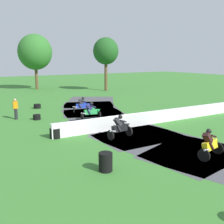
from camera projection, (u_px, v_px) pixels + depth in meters
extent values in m
plane|color=#38752D|center=(121.00, 128.00, 17.73)|extent=(120.00, 120.00, 0.00)
cube|color=#47474C|center=(90.00, 102.00, 28.73)|extent=(8.40, 9.32, 0.01)
cube|color=#47474C|center=(91.00, 108.00, 24.91)|extent=(7.59, 9.14, 0.01)
cube|color=#47474C|center=(99.00, 117.00, 21.21)|extent=(6.54, 8.68, 0.01)
cube|color=#47474C|center=(121.00, 128.00, 17.73)|extent=(5.30, 7.96, 0.01)
cube|color=#47474C|center=(163.00, 143.00, 14.59)|extent=(6.15, 8.47, 0.01)
cube|color=white|center=(177.00, 114.00, 20.14)|extent=(19.89, 0.87, 0.90)
cylinder|color=black|center=(90.00, 109.00, 22.98)|extent=(0.32, 0.70, 0.71)
cylinder|color=black|center=(74.00, 110.00, 22.69)|extent=(0.32, 0.70, 0.71)
cube|color=#1E38B2|center=(82.00, 106.00, 22.83)|extent=(1.06, 0.67, 0.45)
ellipsoid|color=#1E38B2|center=(84.00, 103.00, 22.87)|extent=(0.52, 0.45, 0.29)
cone|color=#1E38B2|center=(89.00, 104.00, 22.97)|extent=(0.46, 0.46, 0.46)
cylinder|color=#B2B2B7|center=(75.00, 107.00, 22.59)|extent=(0.42, 0.24, 0.17)
cube|color=#28282D|center=(81.00, 102.00, 22.82)|extent=(0.54, 0.50, 0.61)
sphere|color=black|center=(83.00, 98.00, 22.86)|extent=(0.26, 0.26, 0.26)
cylinder|color=#28282D|center=(84.00, 101.00, 23.05)|extent=(0.43, 0.25, 0.24)
cylinder|color=#28282D|center=(84.00, 101.00, 22.70)|extent=(0.43, 0.25, 0.24)
cylinder|color=#28282D|center=(80.00, 106.00, 22.97)|extent=(0.27, 0.25, 0.42)
cylinder|color=#28282D|center=(80.00, 106.00, 22.62)|extent=(0.27, 0.25, 0.42)
cylinder|color=black|center=(100.00, 115.00, 20.47)|extent=(0.24, 0.75, 0.75)
cylinder|color=black|center=(82.00, 117.00, 20.00)|extent=(0.24, 0.75, 0.75)
cube|color=#198438|center=(91.00, 112.00, 20.26)|extent=(1.06, 0.57, 0.47)
ellipsoid|color=#198438|center=(93.00, 109.00, 20.34)|extent=(0.50, 0.42, 0.31)
cone|color=#198438|center=(99.00, 110.00, 20.50)|extent=(0.43, 0.43, 0.48)
cylinder|color=#B2B2B7|center=(84.00, 114.00, 19.93)|extent=(0.42, 0.20, 0.18)
cube|color=#1E1E4C|center=(89.00, 107.00, 20.26)|extent=(0.52, 0.46, 0.63)
sphere|color=black|center=(92.00, 104.00, 20.36)|extent=(0.26, 0.26, 0.26)
cylinder|color=#1E1E4C|center=(92.00, 107.00, 20.53)|extent=(0.43, 0.22, 0.24)
cylinder|color=#1E1E4C|center=(93.00, 106.00, 20.19)|extent=(0.43, 0.22, 0.24)
cylinder|color=#1E1E4C|center=(88.00, 112.00, 20.37)|extent=(0.27, 0.25, 0.42)
cylinder|color=#1E1E4C|center=(89.00, 112.00, 20.03)|extent=(0.27, 0.25, 0.42)
cylinder|color=black|center=(129.00, 131.00, 15.92)|extent=(0.15, 0.70, 0.69)
cylinder|color=black|center=(111.00, 135.00, 15.10)|extent=(0.15, 0.70, 0.69)
cube|color=black|center=(120.00, 128.00, 15.49)|extent=(1.03, 0.43, 0.44)
ellipsoid|color=black|center=(121.00, 123.00, 15.57)|extent=(0.47, 0.35, 0.28)
cone|color=black|center=(128.00, 125.00, 15.88)|extent=(0.42, 0.40, 0.45)
cylinder|color=#B2B2B7|center=(113.00, 131.00, 15.04)|extent=(0.42, 0.13, 0.17)
cube|color=#28282D|center=(118.00, 122.00, 15.41)|extent=(0.52, 0.38, 0.61)
sphere|color=black|center=(120.00, 117.00, 15.52)|extent=(0.26, 0.26, 0.26)
cylinder|color=#28282D|center=(120.00, 121.00, 15.72)|extent=(0.43, 0.12, 0.24)
cylinder|color=#28282D|center=(123.00, 121.00, 15.43)|extent=(0.43, 0.12, 0.24)
cylinder|color=#28282D|center=(115.00, 128.00, 15.53)|extent=(0.28, 0.17, 0.42)
cylinder|color=#28282D|center=(119.00, 128.00, 15.23)|extent=(0.28, 0.17, 0.42)
cylinder|color=black|center=(218.00, 148.00, 12.91)|extent=(0.24, 0.74, 0.74)
cylinder|color=black|center=(204.00, 155.00, 11.96)|extent=(0.24, 0.74, 0.74)
cube|color=yellow|center=(210.00, 145.00, 12.43)|extent=(1.06, 0.57, 0.46)
ellipsoid|color=yellow|center=(211.00, 139.00, 12.55)|extent=(0.50, 0.42, 0.30)
cone|color=yellow|center=(216.00, 140.00, 12.89)|extent=(0.46, 0.44, 0.47)
cylinder|color=#B2B2B7|center=(206.00, 150.00, 11.94)|extent=(0.42, 0.17, 0.18)
cube|color=#331919|center=(208.00, 138.00, 12.38)|extent=(0.56, 0.41, 0.62)
sphere|color=black|center=(209.00, 131.00, 12.52)|extent=(0.26, 0.26, 0.26)
cylinder|color=#331919|center=(207.00, 136.00, 12.70)|extent=(0.44, 0.16, 0.24)
cylinder|color=#331919|center=(214.00, 136.00, 12.43)|extent=(0.44, 0.16, 0.24)
cylinder|color=#331919|center=(204.00, 146.00, 12.45)|extent=(0.30, 0.19, 0.42)
cylinder|color=#331919|center=(212.00, 146.00, 12.18)|extent=(0.30, 0.19, 0.42)
cylinder|color=black|center=(37.00, 107.00, 24.92)|extent=(0.66, 0.66, 0.20)
cylinder|color=black|center=(37.00, 105.00, 24.88)|extent=(0.66, 0.66, 0.20)
cylinder|color=black|center=(37.00, 118.00, 20.26)|extent=(0.58, 0.58, 0.20)
cylinder|color=black|center=(37.00, 116.00, 20.22)|extent=(0.58, 0.58, 0.20)
cylinder|color=black|center=(55.00, 136.00, 15.58)|extent=(0.66, 0.66, 0.20)
cylinder|color=black|center=(55.00, 133.00, 15.54)|extent=(0.66, 0.66, 0.20)
cylinder|color=black|center=(55.00, 130.00, 15.50)|extent=(0.66, 0.66, 0.20)
cylinder|color=black|center=(106.00, 169.00, 10.97)|extent=(0.59, 0.59, 0.20)
cylinder|color=black|center=(106.00, 164.00, 10.93)|extent=(0.59, 0.59, 0.20)
cylinder|color=black|center=(106.00, 160.00, 10.89)|extent=(0.59, 0.59, 0.20)
cylinder|color=black|center=(106.00, 155.00, 10.85)|extent=(0.59, 0.59, 0.20)
cylinder|color=#232328|center=(16.00, 114.00, 20.30)|extent=(0.24, 0.24, 0.86)
cube|color=orange|center=(15.00, 105.00, 20.16)|extent=(0.34, 0.22, 0.56)
sphere|color=tan|center=(15.00, 100.00, 20.08)|extent=(0.20, 0.20, 0.20)
cylinder|color=brown|center=(106.00, 76.00, 38.45)|extent=(0.44, 0.44, 4.20)
ellipsoid|color=#1E511E|center=(106.00, 51.00, 37.72)|extent=(3.69, 3.69, 3.87)
cylinder|color=brown|center=(37.00, 78.00, 40.31)|extent=(0.44, 0.44, 3.50)
ellipsoid|color=#2D6B28|center=(35.00, 52.00, 39.53)|extent=(5.11, 5.11, 5.36)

